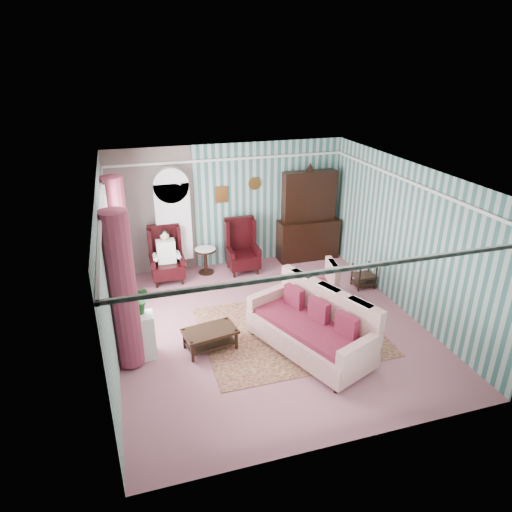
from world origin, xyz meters
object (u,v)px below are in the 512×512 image
object	(u,v)px
plant_stand	(138,337)
coffee_table	(210,339)
wingback_right	(243,246)
dresser_hutch	(309,213)
sofa	(310,329)
seated_woman	(167,257)
floral_armchair	(318,283)
bookcase	(174,227)
round_side_table	(206,261)
wingback_left	(166,255)
nest_table	(364,276)

from	to	relation	value
plant_stand	coffee_table	bearing A→B (deg)	-5.29
wingback_right	plant_stand	size ratio (longest dim) A/B	1.56
dresser_hutch	sofa	world-z (taller)	dresser_hutch
plant_stand	coffee_table	xyz separation A→B (m)	(1.18, -0.11, -0.21)
seated_woman	sofa	size ratio (longest dim) A/B	0.52
floral_armchair	dresser_hutch	bearing A→B (deg)	-9.30
bookcase	round_side_table	size ratio (longest dim) A/B	3.73
wingback_left	nest_table	xyz separation A→B (m)	(4.07, -1.55, -0.35)
wingback_left	round_side_table	xyz separation A→B (m)	(0.90, 0.15, -0.33)
seated_woman	sofa	xyz separation A→B (m)	(1.98, -3.44, -0.13)
dresser_hutch	plant_stand	xyz separation A→B (m)	(-4.30, -3.02, -0.78)
bookcase	wingback_left	world-z (taller)	bookcase
seated_woman	coffee_table	size ratio (longest dim) A/B	1.31
seated_woman	round_side_table	size ratio (longest dim) A/B	1.97
plant_stand	sofa	bearing A→B (deg)	-13.82
seated_woman	wingback_right	bearing A→B (deg)	0.00
floral_armchair	bookcase	bearing A→B (deg)	55.28
sofa	round_side_table	bearing A→B (deg)	-5.34
wingback_left	round_side_table	bearing A→B (deg)	9.46
wingback_left	wingback_right	size ratio (longest dim) A/B	1.00
plant_stand	wingback_right	bearing A→B (deg)	47.16
wingback_left	plant_stand	world-z (taller)	wingback_left
bookcase	dresser_hutch	distance (m)	3.25
seated_woman	plant_stand	bearing A→B (deg)	-106.22
wingback_left	nest_table	bearing A→B (deg)	-20.85
nest_table	floral_armchair	xyz separation A→B (m)	(-1.30, -0.43, 0.22)
nest_table	sofa	world-z (taller)	sofa
floral_armchair	coffee_table	xyz separation A→B (m)	(-2.39, -0.87, -0.30)
sofa	floral_armchair	world-z (taller)	floral_armchair
dresser_hutch	plant_stand	world-z (taller)	dresser_hutch
wingback_right	round_side_table	size ratio (longest dim) A/B	2.08
wingback_right	coffee_table	distance (m)	3.20
floral_armchair	sofa	bearing A→B (deg)	159.94
floral_armchair	coffee_table	bearing A→B (deg)	118.62
round_side_table	plant_stand	xyz separation A→B (m)	(-1.70, -2.90, 0.10)
wingback_left	plant_stand	size ratio (longest dim) A/B	1.56
bookcase	round_side_table	world-z (taller)	bookcase
wingback_right	plant_stand	distance (m)	3.76
seated_woman	nest_table	size ratio (longest dim) A/B	2.19
bookcase	floral_armchair	xyz separation A→B (m)	(2.52, -2.37, -0.63)
dresser_hutch	coffee_table	size ratio (longest dim) A/B	2.62
bookcase	wingback_left	distance (m)	0.68
wingback_left	round_side_table	size ratio (longest dim) A/B	2.08
round_side_table	nest_table	world-z (taller)	round_side_table
seated_woman	coffee_table	world-z (taller)	seated_woman
nest_table	round_side_table	bearing A→B (deg)	151.80
plant_stand	coffee_table	size ratio (longest dim) A/B	0.89
dresser_hutch	nest_table	size ratio (longest dim) A/B	4.37
bookcase	coffee_table	xyz separation A→B (m)	(0.13, -3.25, -0.93)
dresser_hutch	floral_armchair	bearing A→B (deg)	-107.82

